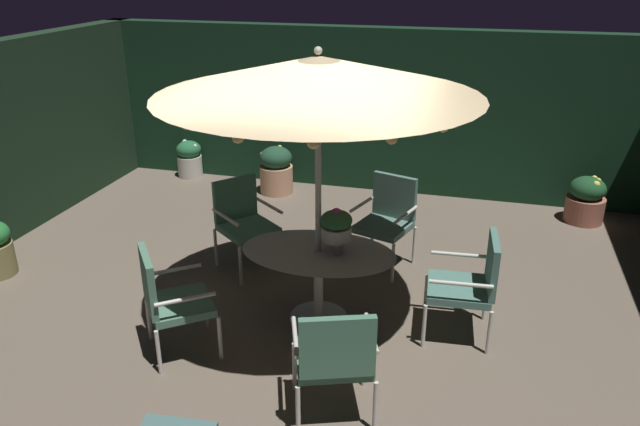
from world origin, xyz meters
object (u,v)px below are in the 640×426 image
at_px(centerpiece_planter, 336,226).
at_px(patio_chair_northeast, 471,280).
at_px(patio_umbrella, 318,76).
at_px(potted_plant_left_near, 586,200).
at_px(patio_chair_north, 335,355).
at_px(patio_dining_table, 318,266).
at_px(patio_chair_east, 388,215).
at_px(potted_plant_back_left, 189,158).
at_px(patio_chair_south, 168,296).
at_px(patio_chair_southeast, 243,218).
at_px(potted_plant_back_center, 276,170).

distance_m(centerpiece_planter, patio_chair_northeast, 1.32).
relative_size(patio_umbrella, potted_plant_left_near, 4.50).
distance_m(patio_chair_north, potted_plant_left_near, 5.11).
relative_size(patio_dining_table, centerpiece_planter, 3.33).
distance_m(patio_chair_east, potted_plant_left_near, 3.03).
distance_m(patio_dining_table, potted_plant_back_left, 4.70).
bearing_deg(patio_dining_table, patio_chair_south, -142.26).
distance_m(patio_chair_east, patio_chair_southeast, 1.62).
xyz_separation_m(patio_chair_north, potted_plant_left_near, (2.32, 4.55, -0.28)).
distance_m(patio_chair_southeast, patio_chair_south, 1.74).
height_order(patio_chair_north, potted_plant_left_near, patio_chair_north).
height_order(patio_umbrella, patio_chair_south, patio_umbrella).
xyz_separation_m(centerpiece_planter, patio_chair_south, (-1.29, -0.87, -0.43)).
bearing_deg(patio_chair_southeast, patio_umbrella, -38.24).
relative_size(patio_chair_southeast, potted_plant_back_center, 1.43).
xyz_separation_m(patio_chair_southeast, potted_plant_left_near, (3.92, 2.35, -0.28)).
bearing_deg(centerpiece_planter, potted_plant_left_near, 50.67).
xyz_separation_m(patio_umbrella, patio_chair_south, (-1.12, -0.87, -1.80)).
distance_m(patio_dining_table, patio_umbrella, 1.79).
distance_m(patio_umbrella, patio_chair_northeast, 2.29).
bearing_deg(patio_dining_table, patio_chair_east, 71.73).
relative_size(centerpiece_planter, patio_chair_south, 0.44).
height_order(patio_umbrella, potted_plant_left_near, patio_umbrella).
relative_size(patio_chair_east, patio_chair_south, 1.03).
xyz_separation_m(patio_dining_table, patio_umbrella, (0.00, -0.00, 1.79)).
relative_size(potted_plant_back_center, potted_plant_left_near, 1.13).
height_order(patio_chair_northeast, potted_plant_left_near, patio_chair_northeast).
bearing_deg(centerpiece_planter, potted_plant_back_left, 132.94).
relative_size(patio_umbrella, patio_chair_northeast, 2.80).
bearing_deg(potted_plant_back_left, patio_umbrella, -48.63).
height_order(patio_chair_east, potted_plant_left_near, patio_chair_east).
xyz_separation_m(patio_chair_east, patio_chair_southeast, (-1.56, -0.47, -0.01)).
bearing_deg(centerpiece_planter, patio_chair_south, -145.84).
height_order(patio_dining_table, patio_chair_north, patio_chair_north).
distance_m(centerpiece_planter, patio_chair_north, 1.44).
bearing_deg(centerpiece_planter, patio_dining_table, -177.50).
distance_m(patio_umbrella, potted_plant_back_left, 5.12).
bearing_deg(potted_plant_back_center, centerpiece_planter, -62.06).
xyz_separation_m(patio_dining_table, centerpiece_planter, (0.17, 0.01, 0.43)).
distance_m(patio_chair_southeast, potted_plant_left_near, 4.57).
distance_m(patio_chair_north, potted_plant_back_left, 6.03).
bearing_deg(potted_plant_back_left, potted_plant_back_center, -11.82).
bearing_deg(patio_chair_southeast, patio_chair_south, -90.24).
bearing_deg(patio_chair_northeast, patio_chair_north, -122.98).
xyz_separation_m(patio_umbrella, centerpiece_planter, (0.17, 0.01, -1.36)).
relative_size(patio_chair_south, potted_plant_back_center, 1.42).
relative_size(patio_umbrella, patio_chair_east, 2.73).
height_order(patio_chair_southeast, potted_plant_back_center, patio_chair_southeast).
bearing_deg(patio_dining_table, potted_plant_back_center, 115.47).
xyz_separation_m(patio_chair_east, potted_plant_back_center, (-1.96, 1.84, -0.25)).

